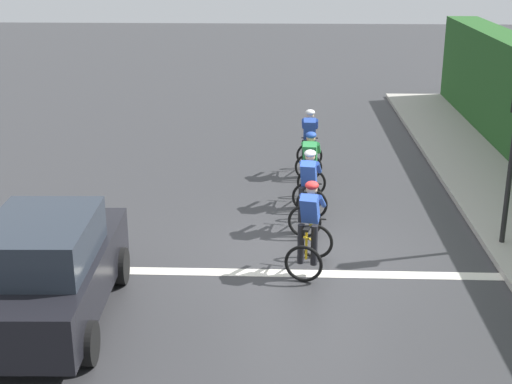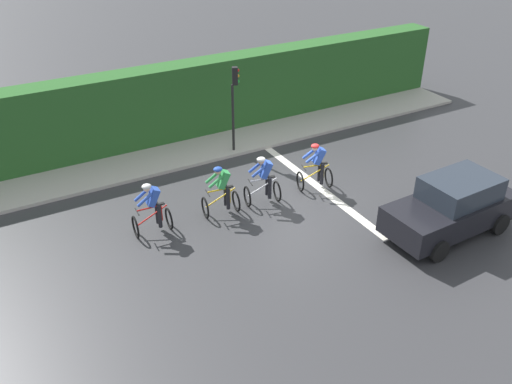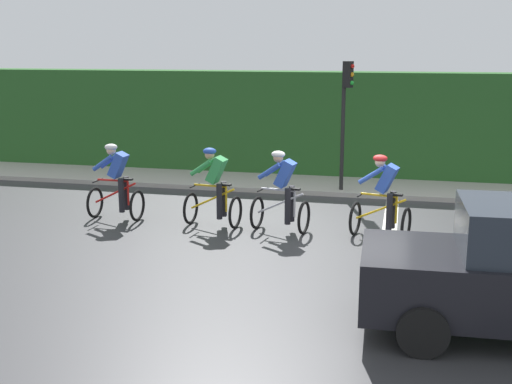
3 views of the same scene
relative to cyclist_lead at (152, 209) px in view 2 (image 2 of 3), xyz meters
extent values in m
plane|color=#333335|center=(-0.19, -4.93, -0.80)|extent=(80.00, 80.00, 0.00)
cube|color=#ADA89E|center=(4.63, -2.93, -0.74)|extent=(2.80, 25.46, 0.12)
cube|color=gray|center=(5.53, -2.93, -0.48)|extent=(0.44, 25.46, 0.63)
cube|color=#265623|center=(5.83, -2.93, 0.70)|extent=(1.10, 25.46, 3.00)
cube|color=silver|center=(-0.19, -5.81, -0.79)|extent=(7.00, 0.30, 0.01)
torus|color=black|center=(0.03, 0.55, -0.46)|extent=(0.68, 0.10, 0.68)
torus|color=black|center=(-0.03, -0.47, -0.46)|extent=(0.68, 0.10, 0.68)
cylinder|color=red|center=(0.00, 0.04, -0.21)|extent=(0.10, 0.99, 0.51)
cylinder|color=red|center=(-0.01, -0.27, -0.18)|extent=(0.04, 0.04, 0.55)
cylinder|color=red|center=(0.00, 0.09, 0.07)|extent=(0.08, 0.72, 0.04)
cube|color=black|center=(-0.01, -0.27, 0.11)|extent=(0.11, 0.23, 0.04)
cylinder|color=black|center=(0.02, 0.45, 0.04)|extent=(0.42, 0.05, 0.03)
cube|color=#2D51B7|center=(0.00, -0.06, 0.41)|extent=(0.32, 0.43, 0.57)
sphere|color=beige|center=(0.00, 0.09, 0.72)|extent=(0.20, 0.20, 0.20)
ellipsoid|color=silver|center=(0.00, 0.09, 0.79)|extent=(0.25, 0.29, 0.14)
cylinder|color=black|center=(-0.13, -0.16, -0.23)|extent=(0.12, 0.12, 0.74)
cylinder|color=black|center=(0.11, -0.17, -0.23)|extent=(0.12, 0.12, 0.74)
cylinder|color=#2D51B7|center=(-0.15, 0.23, 0.47)|extent=(0.12, 0.48, 0.37)
cylinder|color=#2D51B7|center=(0.17, 0.21, 0.47)|extent=(0.12, 0.48, 0.37)
torus|color=black|center=(0.00, -1.67, -0.46)|extent=(0.68, 0.14, 0.68)
torus|color=black|center=(-0.12, -2.68, -0.46)|extent=(0.68, 0.14, 0.68)
cylinder|color=gold|center=(-0.06, -2.18, -0.21)|extent=(0.16, 0.99, 0.51)
cylinder|color=gold|center=(-0.09, -2.48, -0.18)|extent=(0.04, 0.04, 0.55)
cylinder|color=gold|center=(-0.05, -2.13, 0.07)|extent=(0.13, 0.71, 0.04)
cube|color=black|center=(-0.09, -2.48, 0.11)|extent=(0.13, 0.23, 0.04)
cylinder|color=black|center=(-0.01, -1.77, 0.04)|extent=(0.42, 0.08, 0.03)
cube|color=green|center=(-0.07, -2.28, 0.41)|extent=(0.35, 0.44, 0.57)
sphere|color=tan|center=(-0.05, -2.13, 0.72)|extent=(0.20, 0.20, 0.20)
ellipsoid|color=#264CB2|center=(-0.05, -2.13, 0.79)|extent=(0.27, 0.31, 0.14)
cylinder|color=black|center=(-0.20, -2.36, -0.23)|extent=(0.12, 0.12, 0.74)
cylinder|color=black|center=(0.04, -2.39, -0.23)|extent=(0.12, 0.12, 0.74)
cylinder|color=green|center=(-0.19, -1.97, 0.47)|extent=(0.15, 0.48, 0.37)
cylinder|color=green|center=(0.12, -2.01, 0.47)|extent=(0.15, 0.48, 0.37)
torus|color=black|center=(-0.04, -3.12, -0.46)|extent=(0.68, 0.18, 0.68)
torus|color=black|center=(-0.22, -4.13, -0.46)|extent=(0.68, 0.18, 0.68)
cylinder|color=silver|center=(-0.13, -3.63, -0.21)|extent=(0.22, 0.98, 0.51)
cylinder|color=silver|center=(-0.18, -3.93, -0.18)|extent=(0.04, 0.04, 0.55)
cylinder|color=silver|center=(-0.12, -3.58, 0.07)|extent=(0.17, 0.71, 0.04)
cube|color=black|center=(-0.18, -3.93, 0.11)|extent=(0.14, 0.23, 0.04)
cylinder|color=black|center=(-0.06, -3.22, 0.04)|extent=(0.42, 0.10, 0.03)
cube|color=#2D51B7|center=(-0.14, -3.73, 0.41)|extent=(0.37, 0.46, 0.57)
sphere|color=tan|center=(-0.12, -3.58, 0.72)|extent=(0.20, 0.20, 0.20)
ellipsoid|color=silver|center=(-0.12, -3.58, 0.79)|extent=(0.29, 0.32, 0.14)
cylinder|color=black|center=(-0.28, -3.81, -0.23)|extent=(0.12, 0.12, 0.74)
cylinder|color=black|center=(-0.04, -3.85, -0.23)|extent=(0.12, 0.12, 0.74)
cylinder|color=#2D51B7|center=(-0.25, -3.42, 0.47)|extent=(0.17, 0.49, 0.37)
cylinder|color=#2D51B7|center=(0.06, -3.47, 0.47)|extent=(0.17, 0.49, 0.37)
torus|color=black|center=(-0.05, -5.13, -0.46)|extent=(0.67, 0.22, 0.68)
torus|color=black|center=(-0.29, -6.13, -0.46)|extent=(0.67, 0.22, 0.68)
cylinder|color=gold|center=(-0.17, -5.63, -0.21)|extent=(0.28, 0.97, 0.51)
cylinder|color=gold|center=(-0.24, -5.93, -0.18)|extent=(0.04, 0.04, 0.55)
cylinder|color=gold|center=(-0.15, -5.58, 0.07)|extent=(0.21, 0.70, 0.04)
cube|color=black|center=(-0.24, -5.93, 0.11)|extent=(0.15, 0.24, 0.04)
cylinder|color=black|center=(-0.07, -5.23, 0.04)|extent=(0.42, 0.13, 0.03)
cube|color=#2D51B7|center=(-0.19, -5.73, 0.41)|extent=(0.39, 0.47, 0.57)
sphere|color=beige|center=(-0.15, -5.58, 0.72)|extent=(0.20, 0.20, 0.20)
ellipsoid|color=red|center=(-0.15, -5.58, 0.79)|extent=(0.30, 0.33, 0.14)
cylinder|color=black|center=(-0.33, -5.80, -0.23)|extent=(0.12, 0.12, 0.74)
cylinder|color=black|center=(-0.10, -5.86, -0.23)|extent=(0.12, 0.12, 0.74)
cylinder|color=#2D51B7|center=(-0.28, -5.41, 0.47)|extent=(0.20, 0.49, 0.37)
cylinder|color=#2D51B7|center=(0.03, -5.49, 0.47)|extent=(0.20, 0.49, 0.37)
cube|color=black|center=(-4.23, -7.59, -0.10)|extent=(1.84, 4.16, 0.80)
cube|color=#262D38|center=(-4.23, -7.84, 0.63)|extent=(1.57, 2.18, 0.66)
cylinder|color=black|center=(-5.11, -6.34, -0.48)|extent=(0.24, 0.65, 0.64)
cylinder|color=black|center=(-3.45, -6.29, -0.48)|extent=(0.24, 0.65, 0.64)
cylinder|color=black|center=(-5.02, -8.89, -0.48)|extent=(0.24, 0.65, 0.64)
cylinder|color=black|center=(-3.36, -8.83, -0.48)|extent=(0.24, 0.65, 0.64)
cube|color=#EAEACC|center=(-4.81, -5.60, 0.00)|extent=(0.28, 0.09, 0.16)
cube|color=#EAEACC|center=(-3.79, -5.56, 0.00)|extent=(0.28, 0.09, 0.16)
cylinder|color=black|center=(3.58, -4.49, 0.55)|extent=(0.10, 0.10, 2.70)
cube|color=black|center=(3.55, -4.59, 2.22)|extent=(0.26, 0.26, 0.64)
sphere|color=red|center=(3.50, -4.69, 2.42)|extent=(0.11, 0.11, 0.11)
sphere|color=orange|center=(3.50, -4.69, 2.22)|extent=(0.11, 0.11, 0.11)
sphere|color=green|center=(3.50, -4.69, 2.02)|extent=(0.11, 0.11, 0.11)
camera|label=1|loc=(-0.68, -17.59, 4.84)|focal=50.97mm
camera|label=2|loc=(-13.21, 3.92, 8.52)|focal=38.38mm
camera|label=3|loc=(-12.67, -6.02, 2.89)|focal=45.55mm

